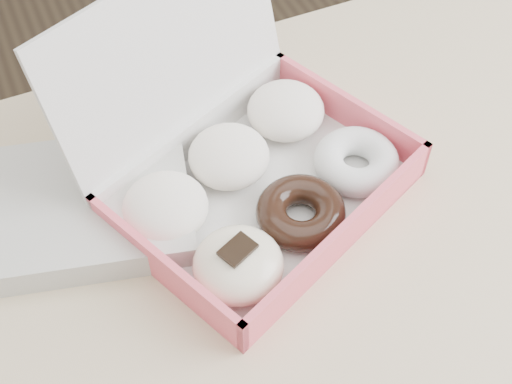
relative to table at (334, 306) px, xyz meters
name	(u,v)px	position (x,y,z in m)	size (l,w,h in m)	color
table	(334,306)	(0.00, 0.00, 0.00)	(1.20, 0.80, 0.75)	#CEBA87
donut_box	(250,172)	(-0.05, 0.14, 0.11)	(0.40, 0.38, 0.23)	silver
newspapers	(88,206)	(-0.22, 0.18, 0.10)	(0.22, 0.18, 0.04)	beige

